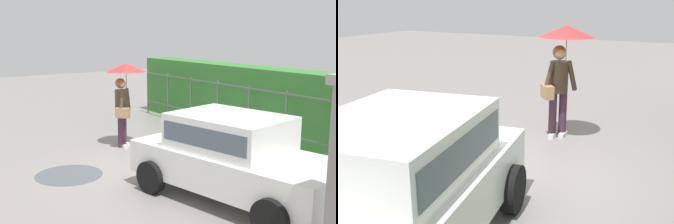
{
  "view_description": "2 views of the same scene",
  "coord_description": "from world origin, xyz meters",
  "views": [
    {
      "loc": [
        7.76,
        -5.3,
        2.94
      ],
      "look_at": [
        -0.08,
        0.08,
        1.14
      ],
      "focal_mm": 47.53,
      "sensor_mm": 36.0,
      "label": 1
    },
    {
      "loc": [
        4.88,
        2.39,
        2.55
      ],
      "look_at": [
        0.05,
        -0.18,
        0.96
      ],
      "focal_mm": 41.94,
      "sensor_mm": 36.0,
      "label": 2
    }
  ],
  "objects": [
    {
      "name": "ground_plane",
      "position": [
        0.0,
        0.0,
        0.0
      ],
      "size": [
        40.0,
        40.0,
        0.0
      ],
      "primitive_type": "plane",
      "color": "gray"
    },
    {
      "name": "pedestrian",
      "position": [
        -1.84,
        -0.02,
        1.55
      ],
      "size": [
        0.99,
        0.99,
        2.09
      ],
      "rotation": [
        0.0,
        0.0,
        0.71
      ],
      "color": "#47283D",
      "rests_on": "ground"
    },
    {
      "name": "car",
      "position": [
        2.32,
        -0.2,
        0.8
      ],
      "size": [
        3.94,
        2.38,
        1.48
      ],
      "rotation": [
        0.0,
        0.0,
        0.18
      ],
      "color": "white",
      "rests_on": "ground"
    },
    {
      "name": "puddle_near",
      "position": [
        -0.5,
        -2.08,
        0.0
      ],
      "size": [
        1.36,
        1.36,
        0.0
      ],
      "primitive_type": "cylinder",
      "color": "#4C545B",
      "rests_on": "ground"
    }
  ]
}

